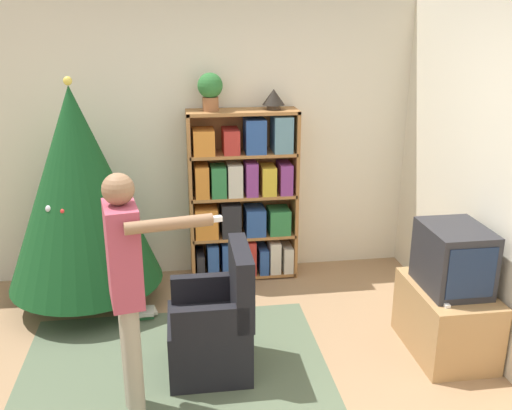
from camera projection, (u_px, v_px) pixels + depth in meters
wall_back at (205, 139)px, 5.29m from camera, size 8.00×0.10×2.60m
area_rug at (175, 389)px, 3.84m from camera, size 2.17×2.10×0.01m
bookshelf at (243, 199)px, 5.28m from camera, size 1.00×0.31×1.60m
tv_stand at (446, 319)px, 4.21m from camera, size 0.52×0.77×0.52m
television at (453, 258)px, 4.05m from camera, size 0.42×0.53×0.47m
game_remote at (444, 303)px, 3.89m from camera, size 0.04×0.12×0.02m
christmas_tree at (79, 188)px, 4.66m from camera, size 1.28×1.28×1.95m
armchair at (215, 328)px, 3.97m from camera, size 0.57×0.56×0.92m
standing_person at (127, 280)px, 3.32m from camera, size 0.68×0.46×1.58m
potted_plant at (210, 89)px, 4.93m from camera, size 0.22×0.22×0.33m
table_lamp at (274, 98)px, 5.03m from camera, size 0.20×0.20×0.18m
book_pile_near_tree at (144, 313)px, 4.73m from camera, size 0.24×0.17×0.08m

